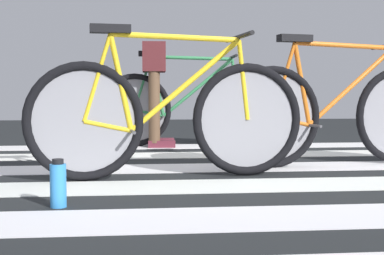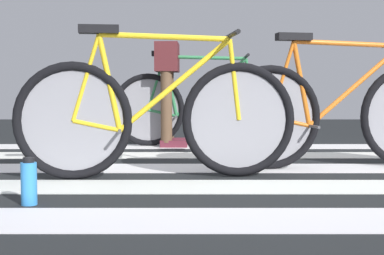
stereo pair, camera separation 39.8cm
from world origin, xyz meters
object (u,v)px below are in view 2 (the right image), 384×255
at_px(bicycle_1_of_3, 158,116).
at_px(bicycle_2_of_3, 342,113).
at_px(cyclist_3_of_3, 170,80).
at_px(water_bottle, 31,182).
at_px(bicycle_3_of_3, 201,107).

bearing_deg(bicycle_1_of_3, bicycle_2_of_3, 13.35).
xyz_separation_m(bicycle_1_of_3, cyclist_3_of_3, (-0.02, 1.99, 0.27)).
xyz_separation_m(bicycle_1_of_3, water_bottle, (-0.55, -0.80, -0.28)).
xyz_separation_m(bicycle_2_of_3, water_bottle, (-1.80, -1.26, -0.28)).
bearing_deg(bicycle_3_of_3, bicycle_2_of_3, -56.28).
height_order(cyclist_3_of_3, water_bottle, cyclist_3_of_3).
relative_size(bicycle_1_of_3, bicycle_3_of_3, 1.00).
height_order(bicycle_2_of_3, bicycle_3_of_3, same).
distance_m(bicycle_3_of_3, water_bottle, 2.92).
relative_size(bicycle_2_of_3, cyclist_3_of_3, 1.70).
distance_m(bicycle_2_of_3, water_bottle, 2.22).
relative_size(bicycle_3_of_3, cyclist_3_of_3, 1.72).
bearing_deg(cyclist_3_of_3, bicycle_3_of_3, 0.00).
bearing_deg(cyclist_3_of_3, water_bottle, -99.36).
bearing_deg(cyclist_3_of_3, bicycle_2_of_3, -48.81).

